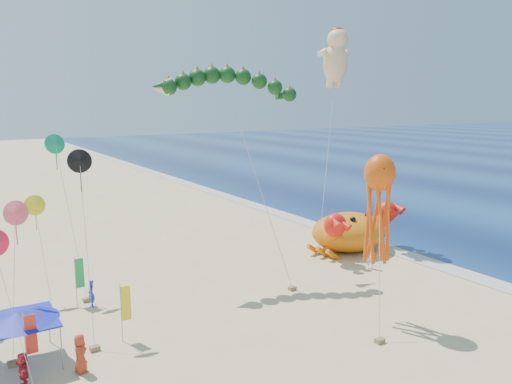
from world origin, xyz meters
TOP-DOWN VIEW (x-y plane):
  - ground at (0.00, 0.00)m, footprint 320.00×320.00m
  - foam_strip at (12.00, 0.00)m, footprint 320.00×320.00m
  - crab_inflatable at (8.91, 4.18)m, footprint 9.19×6.72m
  - dragon_kite at (-2.58, 4.86)m, footprint 10.52×7.81m
  - cherub_kite at (10.18, 8.07)m, footprint 5.78×4.66m
  - octopus_kite at (0.70, -6.82)m, footprint 3.21×3.47m
  - canopy_blue at (-17.77, -1.51)m, footprint 3.84×3.84m
  - feather_flags at (-15.70, -0.03)m, footprint 7.15×7.45m
  - beachgoers at (-15.58, 0.30)m, footprint 28.16×9.27m
  - small_kites at (-15.70, 2.63)m, footprint 6.11×13.36m

SIDE VIEW (x-z plane):
  - ground at x=0.00m, z-range 0.00..0.00m
  - foam_strip at x=12.00m, z-range 0.01..0.01m
  - beachgoers at x=-15.58m, z-range -0.06..1.83m
  - crab_inflatable at x=8.91m, z-range -0.24..3.79m
  - feather_flags at x=-15.70m, z-range 0.41..3.61m
  - canopy_blue at x=-17.77m, z-range 1.09..3.80m
  - small_kites at x=-15.70m, z-range 1.69..12.32m
  - octopus_kite at x=0.70m, z-range 2.24..11.99m
  - dragon_kite at x=-2.58m, z-range 6.22..20.98m
  - cherub_kite at x=10.18m, z-range 7.07..26.16m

